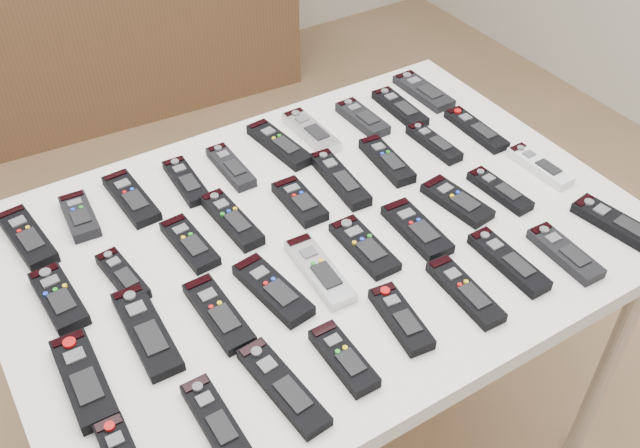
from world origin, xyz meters
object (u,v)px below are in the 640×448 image
remote_25 (417,229)px  remote_16 (387,160)px  remote_0 (27,238)px  remote_5 (279,144)px  table (320,252)px  remote_18 (476,129)px  remote_15 (340,179)px  remote_23 (319,270)px  remote_37 (618,225)px  remote_2 (131,198)px  remote_13 (232,220)px  remote_20 (146,331)px  remote_17 (434,143)px  remote_10 (59,298)px  remote_22 (273,290)px  remote_7 (362,118)px  remote_19 (84,379)px  sideboard (85,18)px  remote_33 (401,318)px  remote_6 (311,132)px  remote_9 (423,91)px  remote_11 (123,276)px  remote_1 (80,216)px  remote_26 (457,201)px  remote_27 (500,190)px  remote_21 (218,313)px  remote_31 (283,387)px  remote_14 (300,201)px  remote_30 (216,420)px  remote_3 (186,181)px  remote_24 (364,247)px  remote_35 (508,262)px  remote_8 (400,108)px  remote_28 (540,166)px  remote_4 (231,167)px  remote_36 (565,253)px  remote_34 (465,291)px

remote_25 → remote_16: bearing=71.1°
remote_0 → remote_5: (0.58, 0.01, -0.00)m
table → remote_18: (0.50, 0.10, 0.07)m
remote_15 → remote_23: size_ratio=1.04×
remote_37 → remote_25: bearing=141.2°
remote_2 → remote_13: (0.15, -0.18, 0.00)m
remote_5 → remote_20: bearing=-148.7°
remote_17 → remote_18: 0.12m
remote_10 → remote_22: (0.34, -0.19, 0.00)m
remote_7 → remote_19: 0.90m
sideboard → remote_33: sideboard is taller
remote_6 → remote_9: 0.34m
remote_0 → remote_37: 1.18m
remote_11 → remote_22: remote_22 is taller
remote_1 → remote_19: bearing=-102.8°
remote_6 → remote_26: 0.40m
remote_9 → remote_33: bearing=-132.0°
remote_5 → remote_27: size_ratio=1.24×
remote_21 → remote_37: remote_37 is taller
remote_15 → remote_31: (-0.37, -0.40, -0.00)m
remote_22 → remote_37: size_ratio=0.95×
remote_2 → remote_9: same height
remote_7 → remote_37: (0.22, -0.59, 0.00)m
remote_5 → remote_14: 0.21m
remote_10 → remote_30: bearing=-74.1°
remote_3 → remote_24: same height
remote_14 → remote_35: 0.44m
remote_35 → remote_37: size_ratio=0.96×
remote_8 → remote_25: 0.45m
remote_5 → remote_28: size_ratio=1.20×
remote_2 → remote_28: same height
remote_8 → remote_22: (-0.56, -0.37, 0.00)m
remote_20 → remote_37: remote_37 is taller
sideboard → remote_30: sideboard is taller
remote_2 → remote_24: size_ratio=1.09×
remote_14 → remote_8: bearing=25.6°
remote_2 → sideboard: bearing=74.8°
remote_17 → remote_27: bearing=-88.9°
remote_26 → remote_33: remote_33 is taller
remote_22 → remote_25: bearing=-9.0°
remote_7 → remote_18: bearing=-43.0°
remote_7 → remote_21: remote_7 is taller
remote_16 → remote_24: 0.28m
remote_23 → remote_4: bearing=92.4°
sideboard → remote_23: size_ratio=9.32×
remote_23 → remote_36: 0.47m
remote_9 → remote_23: (-0.56, -0.40, 0.00)m
remote_24 → remote_35: remote_35 is taller
remote_1 → remote_27: remote_1 is taller
remote_20 → remote_34: same height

